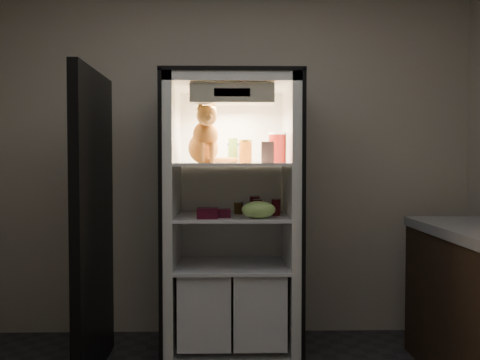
# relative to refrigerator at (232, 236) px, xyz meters

# --- Properties ---
(room_shell) EXTENTS (3.60, 3.60, 3.60)m
(room_shell) POSITION_rel_refrigerator_xyz_m (0.00, -1.38, 0.83)
(room_shell) COLOR white
(room_shell) RESTS_ON floor
(refrigerator) EXTENTS (0.90, 0.72, 1.88)m
(refrigerator) POSITION_rel_refrigerator_xyz_m (0.00, 0.00, 0.00)
(refrigerator) COLOR white
(refrigerator) RESTS_ON floor
(fridge_door) EXTENTS (0.07, 0.87, 1.85)m
(fridge_door) POSITION_rel_refrigerator_xyz_m (-0.85, -0.35, 0.12)
(fridge_door) COLOR black
(fridge_door) RESTS_ON floor
(tabby_cat) EXTENTS (0.35, 0.39, 0.40)m
(tabby_cat) POSITION_rel_refrigerator_xyz_m (-0.18, -0.12, 0.65)
(tabby_cat) COLOR #C06618
(tabby_cat) RESTS_ON refrigerator
(parmesan_shaker) EXTENTS (0.06, 0.06, 0.17)m
(parmesan_shaker) POSITION_rel_refrigerator_xyz_m (0.01, 0.03, 0.58)
(parmesan_shaker) COLOR green
(parmesan_shaker) RESTS_ON refrigerator
(mayo_tub) EXTENTS (0.10, 0.10, 0.14)m
(mayo_tub) POSITION_rel_refrigerator_xyz_m (0.02, 0.08, 0.57)
(mayo_tub) COLOR white
(mayo_tub) RESTS_ON refrigerator
(salsa_jar) EXTENTS (0.09, 0.09, 0.15)m
(salsa_jar) POSITION_rel_refrigerator_xyz_m (0.09, -0.05, 0.58)
(salsa_jar) COLOR maroon
(salsa_jar) RESTS_ON refrigerator
(pepper_jar) EXTENTS (0.12, 0.12, 0.21)m
(pepper_jar) POSITION_rel_refrigerator_xyz_m (0.31, 0.03, 0.60)
(pepper_jar) COLOR #A11715
(pepper_jar) RESTS_ON refrigerator
(cream_carton) EXTENTS (0.08, 0.08, 0.13)m
(cream_carton) POSITION_rel_refrigerator_xyz_m (0.22, -0.27, 0.56)
(cream_carton) COLOR white
(cream_carton) RESTS_ON refrigerator
(soda_can_a) EXTENTS (0.07, 0.07, 0.13)m
(soda_can_a) POSITION_rel_refrigerator_xyz_m (0.15, -0.01, 0.21)
(soda_can_a) COLOR black
(soda_can_a) RESTS_ON refrigerator
(soda_can_b) EXTENTS (0.06, 0.06, 0.11)m
(soda_can_b) POSITION_rel_refrigerator_xyz_m (0.29, -0.08, 0.20)
(soda_can_b) COLOR black
(soda_can_b) RESTS_ON refrigerator
(soda_can_c) EXTENTS (0.06, 0.06, 0.11)m
(soda_can_c) POSITION_rel_refrigerator_xyz_m (0.17, -0.10, 0.20)
(soda_can_c) COLOR black
(soda_can_c) RESTS_ON refrigerator
(condiment_jar) EXTENTS (0.06, 0.06, 0.09)m
(condiment_jar) POSITION_rel_refrigerator_xyz_m (0.05, 0.03, 0.19)
(condiment_jar) COLOR #513717
(condiment_jar) RESTS_ON refrigerator
(grape_bag) EXTENTS (0.22, 0.16, 0.11)m
(grape_bag) POSITION_rel_refrigerator_xyz_m (0.17, -0.26, 0.20)
(grape_bag) COLOR #80B454
(grape_bag) RESTS_ON refrigerator
(berry_box_left) EXTENTS (0.13, 0.13, 0.06)m
(berry_box_left) POSITION_rel_refrigerator_xyz_m (-0.15, -0.25, 0.18)
(berry_box_left) COLOR #4E0D1E
(berry_box_left) RESTS_ON refrigerator
(berry_box_right) EXTENTS (0.11, 0.11, 0.05)m
(berry_box_right) POSITION_rel_refrigerator_xyz_m (-0.06, -0.20, 0.18)
(berry_box_right) COLOR #4E0D1E
(berry_box_right) RESTS_ON refrigerator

